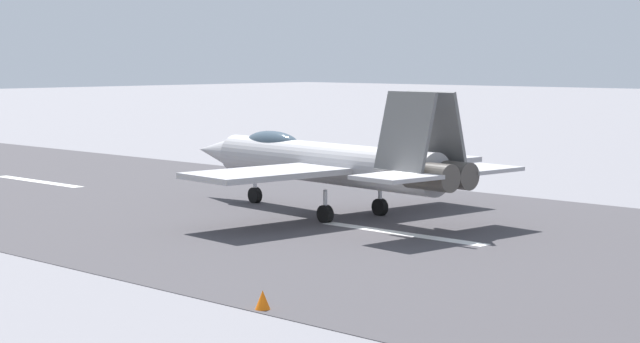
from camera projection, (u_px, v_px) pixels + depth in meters
The scene contains 4 objects.
ground_plane at pixel (395, 233), 42.60m from camera, with size 400.00×400.00×0.00m, color slate.
runway_strip at pixel (395, 233), 42.59m from camera, with size 240.00×26.00×0.02m.
fighter_jet at pixel (326, 161), 47.35m from camera, with size 17.99×14.94×5.57m.
marker_cone_near at pixel (263, 300), 29.50m from camera, with size 0.44×0.44×0.55m, color orange.
Camera 1 is at (-26.91, 32.54, 6.84)m, focal length 60.58 mm.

